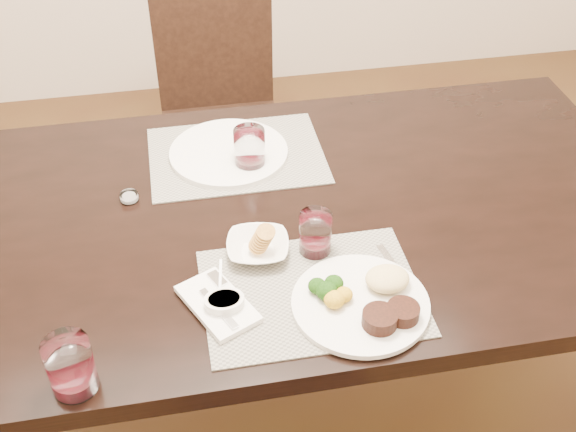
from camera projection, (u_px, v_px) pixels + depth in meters
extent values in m
plane|color=#3F2314|center=(264.00, 401.00, 2.22)|extent=(4.50, 4.50, 0.00)
cube|color=black|center=(258.00, 221.00, 1.76)|extent=(2.00, 1.00, 0.05)
cube|color=black|center=(510.00, 195.00, 2.44)|extent=(0.08, 0.08, 0.70)
cube|color=black|center=(224.00, 134.00, 2.59)|extent=(0.42, 0.42, 0.04)
cube|color=black|center=(183.00, 220.00, 2.57)|extent=(0.04, 0.04, 0.41)
cube|color=black|center=(282.00, 208.00, 2.62)|extent=(0.04, 0.04, 0.41)
cube|color=black|center=(176.00, 162.00, 2.84)|extent=(0.04, 0.04, 0.41)
cube|color=black|center=(266.00, 153.00, 2.89)|extent=(0.04, 0.04, 0.41)
cube|color=black|center=(214.00, 48.00, 2.58)|extent=(0.42, 0.04, 0.45)
cube|color=gray|center=(311.00, 292.00, 1.53)|extent=(0.46, 0.34, 0.00)
cube|color=gray|center=(237.00, 155.00, 1.93)|extent=(0.46, 0.34, 0.00)
cylinder|color=white|center=(360.00, 304.00, 1.50)|extent=(0.29, 0.29, 0.01)
cylinder|color=black|center=(380.00, 319.00, 1.44)|extent=(0.07, 0.07, 0.03)
cylinder|color=black|center=(403.00, 312.00, 1.45)|extent=(0.07, 0.07, 0.03)
ellipsoid|color=#DDCB84|center=(387.00, 279.00, 1.52)|extent=(0.09, 0.08, 0.04)
ellipsoid|color=#1E480D|center=(327.00, 291.00, 1.49)|extent=(0.05, 0.05, 0.04)
ellipsoid|color=gold|center=(334.00, 299.00, 1.47)|extent=(0.04, 0.04, 0.03)
cube|color=white|center=(218.00, 304.00, 1.50)|extent=(0.17, 0.21, 0.01)
cube|color=white|center=(219.00, 308.00, 1.47)|extent=(0.07, 0.12, 0.01)
cube|color=white|center=(217.00, 279.00, 1.54)|extent=(0.04, 0.05, 0.00)
cube|color=white|center=(393.00, 264.00, 1.60)|extent=(0.04, 0.13, 0.00)
cube|color=black|center=(408.00, 298.00, 1.51)|extent=(0.04, 0.10, 0.01)
imported|color=white|center=(258.00, 248.00, 1.61)|extent=(0.16, 0.16, 0.03)
cylinder|color=#C18C3C|center=(258.00, 240.00, 1.60)|extent=(0.04, 0.05, 0.04)
cylinder|color=white|center=(224.00, 304.00, 1.48)|extent=(0.08, 0.08, 0.03)
cylinder|color=#0C380F|center=(224.00, 300.00, 1.48)|extent=(0.07, 0.07, 0.01)
cube|color=white|center=(220.00, 275.00, 1.51)|extent=(0.01, 0.05, 0.04)
cylinder|color=silver|center=(315.00, 233.00, 1.60)|extent=(0.07, 0.07, 0.10)
cylinder|color=#36040B|center=(315.00, 245.00, 1.63)|extent=(0.06, 0.06, 0.02)
cylinder|color=white|center=(229.00, 152.00, 1.92)|extent=(0.32, 0.32, 0.01)
cylinder|color=silver|center=(250.00, 149.00, 1.85)|extent=(0.08, 0.08, 0.11)
cylinder|color=#36040B|center=(250.00, 162.00, 1.87)|extent=(0.07, 0.07, 0.03)
cylinder|color=silver|center=(71.00, 366.00, 1.31)|extent=(0.09, 0.09, 0.12)
cylinder|color=#36040B|center=(75.00, 381.00, 1.34)|extent=(0.07, 0.07, 0.03)
cylinder|color=silver|center=(129.00, 197.00, 1.77)|extent=(0.04, 0.04, 0.02)
cylinder|color=white|center=(129.00, 198.00, 1.78)|extent=(0.03, 0.03, 0.01)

